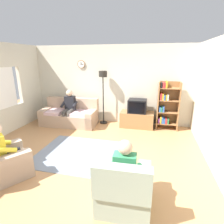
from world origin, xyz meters
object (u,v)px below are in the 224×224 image
object	(u,v)px
floor_lamp	(103,83)
person_on_couch	(69,106)
couch	(70,116)
tv	(137,106)
armchair_near_window	(2,164)
person_in_right_armchair	(125,168)
person_in_left_armchair	(4,148)
armchair_near_bookshelf	(124,189)
bookshelf	(166,105)
tv_stand	(137,119)

from	to	relation	value
floor_lamp	person_on_couch	size ratio (longest dim) A/B	1.49
couch	tv	size ratio (longest dim) A/B	3.21
armchair_near_window	person_on_couch	xyz separation A→B (m)	(-0.00, 2.91, 0.41)
couch	person_in_right_armchair	size ratio (longest dim) A/B	1.72
person_in_left_armchair	person_on_couch	bearing A→B (deg)	91.06
person_in_left_armchair	tv	bearing A→B (deg)	55.56
armchair_near_bookshelf	person_on_couch	xyz separation A→B (m)	(-2.42, 3.04, 0.41)
person_on_couch	person_in_right_armchair	xyz separation A→B (m)	(2.42, -2.95, -0.09)
bookshelf	armchair_near_window	world-z (taller)	bookshelf
floor_lamp	tv_stand	bearing A→B (deg)	-4.68
person_in_left_armchair	armchair_near_bookshelf	bearing A→B (deg)	-5.01
tv_stand	armchair_near_bookshelf	world-z (taller)	armchair_near_bookshelf
couch	floor_lamp	distance (m)	1.65
tv	armchair_near_bookshelf	bearing A→B (deg)	-87.46
armchair_near_bookshelf	armchair_near_window	bearing A→B (deg)	176.83
bookshelf	person_on_couch	size ratio (longest dim) A/B	1.27
tv	person_in_right_armchair	distance (m)	3.36
floor_lamp	person_on_couch	xyz separation A→B (m)	(-1.06, -0.52, -0.75)
tv_stand	floor_lamp	size ratio (longest dim) A/B	0.59
armchair_near_bookshelf	person_in_left_armchair	bearing A→B (deg)	174.99
floor_lamp	armchair_near_window	distance (m)	3.77
tv	person_in_left_armchair	size ratio (longest dim) A/B	0.54
bookshelf	person_in_left_armchair	bearing A→B (deg)	-133.38
couch	armchair_near_bookshelf	bearing A→B (deg)	-51.82
floor_lamp	person_in_right_armchair	xyz separation A→B (m)	(1.36, -3.47, -0.85)
person_in_right_armchair	person_on_couch	bearing A→B (deg)	129.29
tv	person_in_left_armchair	distance (m)	3.92
tv_stand	armchair_near_window	distance (m)	4.03
bookshelf	person_in_left_armchair	distance (m)	4.58
floor_lamp	person_on_couch	distance (m)	1.40
tv	bookshelf	distance (m)	0.93
bookshelf	couch	bearing A→B (deg)	-173.34
armchair_near_window	tv_stand	bearing A→B (deg)	55.76
bookshelf	floor_lamp	size ratio (longest dim) A/B	0.85
tv_stand	armchair_near_bookshelf	distance (m)	3.47
couch	armchair_near_bookshelf	size ratio (longest dim) A/B	2.11
tv	floor_lamp	distance (m)	1.41
armchair_near_window	armchair_near_bookshelf	world-z (taller)	same
person_on_couch	tv	bearing A→B (deg)	9.89
tv_stand	bookshelf	bearing A→B (deg)	4.32
tv_stand	armchair_near_window	size ratio (longest dim) A/B	0.93
tv_stand	person_in_left_armchair	distance (m)	3.95
tv	person_on_couch	xyz separation A→B (m)	(-2.27, -0.40, -0.04)
bookshelf	person_on_couch	xyz separation A→B (m)	(-3.19, -0.49, -0.09)
armchair_near_bookshelf	person_in_left_armchair	distance (m)	2.40
bookshelf	armchair_near_window	xyz separation A→B (m)	(-3.19, -3.40, -0.50)
couch	person_on_couch	world-z (taller)	person_on_couch
tv	tv_stand	bearing A→B (deg)	90.00
person_on_couch	person_in_left_armchair	world-z (taller)	person_on_couch
person_in_right_armchair	tv_stand	bearing A→B (deg)	92.52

